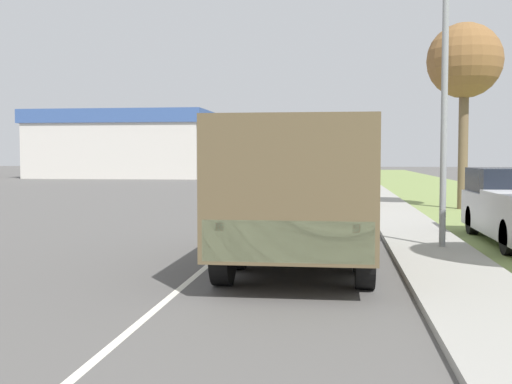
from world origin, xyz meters
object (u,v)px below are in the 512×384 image
Objects in this scene: military_truck at (301,185)px; car_farthest_ahead at (304,167)px; lamp_post at (435,54)px; car_nearest_ahead at (321,188)px; car_second_ahead at (332,177)px; car_third_ahead at (334,173)px; car_fourth_ahead at (295,170)px.

car_farthest_ahead is at bearing 92.93° from military_truck.
lamp_post is (6.20, -64.85, 3.55)m from car_farthest_ahead.
lamp_post is at bearing 36.63° from military_truck.
car_nearest_ahead reaches higher than car_second_ahead.
car_third_ahead is at bearing -80.66° from car_farthest_ahead.
military_truck is 1.53× the size of car_nearest_ahead.
car_nearest_ahead is 0.94× the size of car_third_ahead.
car_fourth_ahead is at bearing 99.84° from car_second_ahead.
car_farthest_ahead is (-3.42, 66.92, -0.78)m from military_truck.
car_nearest_ahead is 1.03× the size of car_second_ahead.
military_truck is 54.49m from car_fourth_ahead.
car_second_ahead is (0.33, 30.54, -0.81)m from military_truck.
lamp_post is at bearing -84.54° from car_farthest_ahead.
car_nearest_ahead is 29.40m from car_third_ahead.
car_second_ahead is 13.39m from car_third_ahead.
military_truck reaches higher than car_farthest_ahead.
car_nearest_ahead is at bearing 90.05° from military_truck.
lamp_post reaches higher than car_nearest_ahead.
car_fourth_ahead is at bearing -91.68° from car_farthest_ahead.
car_second_ahead reaches higher than car_third_ahead.
car_second_ahead is at bearing 88.76° from car_nearest_ahead.
lamp_post reaches higher than military_truck.
car_fourth_ahead is (-3.79, 54.35, -0.92)m from military_truck.
car_farthest_ahead is (0.37, 12.57, 0.14)m from car_fourth_ahead.
car_third_ahead is 11.22m from car_fourth_ahead.
lamp_post is at bearing -82.84° from car_fourth_ahead.
military_truck is at bearing -90.47° from car_third_ahead.
car_nearest_ahead is at bearing -90.72° from car_third_ahead.
car_farthest_ahead is (-3.78, 22.99, 0.10)m from car_third_ahead.
lamp_post reaches higher than car_fourth_ahead.
car_second_ahead is at bearing 94.91° from lamp_post.
car_fourth_ahead is at bearing 93.99° from military_truck.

